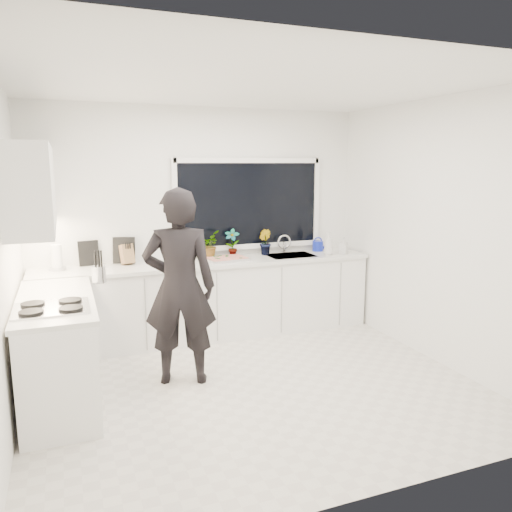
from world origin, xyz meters
name	(u,v)px	position (x,y,z in m)	size (l,w,h in m)	color
floor	(253,386)	(0.00, 0.00, -0.01)	(4.00, 3.50, 0.02)	beige
wall_back	(202,222)	(0.00, 1.76, 1.35)	(4.00, 0.02, 2.70)	white
wall_left	(1,258)	(-2.01, 0.00, 1.35)	(0.02, 3.50, 2.70)	white
wall_right	(435,232)	(2.01, 0.00, 1.35)	(0.02, 3.50, 2.70)	white
ceiling	(253,83)	(0.00, 0.00, 2.71)	(4.00, 3.50, 0.02)	white
window	(249,204)	(0.60, 1.73, 1.55)	(1.80, 0.02, 1.00)	black
base_cabinets_back	(210,301)	(0.00, 1.45, 0.44)	(3.92, 0.58, 0.88)	white
base_cabinets_left	(59,352)	(-1.67, 0.35, 0.44)	(0.58, 1.60, 0.88)	white
countertop_back	(210,263)	(0.00, 1.44, 0.90)	(3.94, 0.62, 0.04)	silver
countertop_left	(55,300)	(-1.67, 0.35, 0.90)	(0.62, 1.60, 0.04)	silver
upper_cabinets	(33,186)	(-1.79, 0.70, 1.85)	(0.34, 2.10, 0.70)	white
sink	(291,259)	(1.05, 1.45, 0.87)	(0.58, 0.42, 0.14)	silver
faucet	(284,244)	(1.05, 1.65, 1.03)	(0.03, 0.03, 0.22)	silver
stovetop	(52,307)	(-1.69, 0.00, 0.94)	(0.56, 0.48, 0.03)	black
person	(180,287)	(-0.60, 0.35, 0.92)	(0.67, 0.44, 1.84)	black
pizza_tray	(226,259)	(0.20, 1.42, 0.94)	(0.48, 0.35, 0.03)	silver
pizza	(226,258)	(0.20, 1.42, 0.95)	(0.44, 0.31, 0.01)	red
watering_can	(318,246)	(1.51, 1.61, 0.98)	(0.14, 0.14, 0.13)	#1324B4
paper_towel_roll	(57,258)	(-1.65, 1.55, 1.05)	(0.11, 0.11, 0.26)	white
knife_block	(127,255)	(-0.92, 1.59, 1.03)	(0.13, 0.10, 0.22)	#997147
utensil_crock	(99,274)	(-1.28, 0.80, 1.00)	(0.13, 0.13, 0.16)	#AAAAAE
picture_frame_large	(89,253)	(-1.32, 1.69, 1.06)	(0.22, 0.02, 0.28)	black
picture_frame_small	(124,250)	(-0.94, 1.69, 1.07)	(0.25, 0.02, 0.30)	black
herb_plants	(223,244)	(0.22, 1.61, 1.09)	(1.00, 0.38, 0.34)	#26662D
soap_bottles	(334,244)	(1.57, 1.30, 1.05)	(0.34, 0.13, 0.28)	#D8BF66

